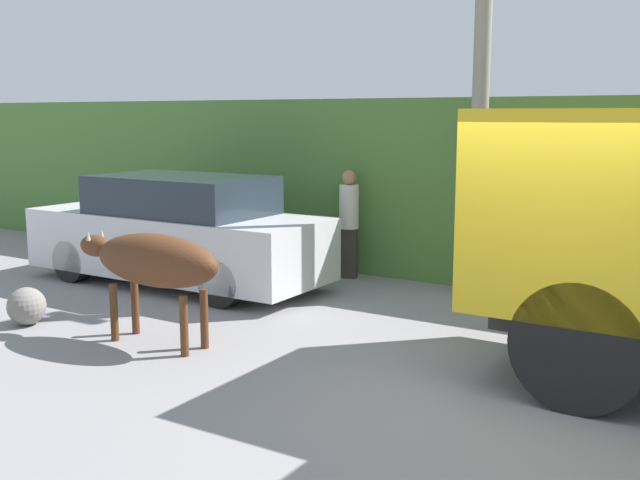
{
  "coord_description": "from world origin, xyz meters",
  "views": [
    {
      "loc": [
        1.77,
        -6.55,
        2.56
      ],
      "look_at": [
        -2.39,
        0.15,
        1.24
      ],
      "focal_mm": 42.0,
      "sensor_mm": 36.0,
      "label": 1
    }
  ],
  "objects_px": {
    "roadside_rock": "(27,306)",
    "pedestrian_on_hill": "(349,218)",
    "parked_suv": "(177,232)",
    "utility_pole": "(481,74)",
    "brown_cow": "(153,261)"
  },
  "relations": [
    {
      "from": "parked_suv",
      "to": "roadside_rock",
      "type": "bearing_deg",
      "value": -89.71
    },
    {
      "from": "brown_cow",
      "to": "utility_pole",
      "type": "bearing_deg",
      "value": 67.45
    },
    {
      "from": "utility_pole",
      "to": "roadside_rock",
      "type": "bearing_deg",
      "value": -133.13
    },
    {
      "from": "parked_suv",
      "to": "utility_pole",
      "type": "bearing_deg",
      "value": 24.12
    },
    {
      "from": "roadside_rock",
      "to": "utility_pole",
      "type": "bearing_deg",
      "value": 46.87
    },
    {
      "from": "brown_cow",
      "to": "utility_pole",
      "type": "relative_size",
      "value": 0.34
    },
    {
      "from": "parked_suv",
      "to": "roadside_rock",
      "type": "distance_m",
      "value": 2.73
    },
    {
      "from": "roadside_rock",
      "to": "pedestrian_on_hill",
      "type": "bearing_deg",
      "value": 65.49
    },
    {
      "from": "brown_cow",
      "to": "utility_pole",
      "type": "xyz_separation_m",
      "value": [
        2.22,
        4.13,
        2.17
      ]
    },
    {
      "from": "brown_cow",
      "to": "parked_suv",
      "type": "height_order",
      "value": "parked_suv"
    },
    {
      "from": "roadside_rock",
      "to": "parked_suv",
      "type": "bearing_deg",
      "value": 89.15
    },
    {
      "from": "parked_suv",
      "to": "pedestrian_on_hill",
      "type": "height_order",
      "value": "pedestrian_on_hill"
    },
    {
      "from": "brown_cow",
      "to": "roadside_rock",
      "type": "xyz_separation_m",
      "value": [
        -1.9,
        -0.27,
        -0.71
      ]
    },
    {
      "from": "brown_cow",
      "to": "parked_suv",
      "type": "xyz_separation_m",
      "value": [
        -1.86,
        2.4,
        -0.15
      ]
    },
    {
      "from": "parked_suv",
      "to": "roadside_rock",
      "type": "height_order",
      "value": "parked_suv"
    }
  ]
}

